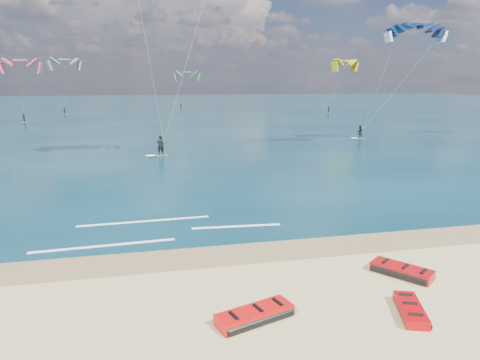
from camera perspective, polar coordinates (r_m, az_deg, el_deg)
The scene contains 10 objects.
ground at distance 54.27m, azimuth -11.25°, elevation 5.25°, with size 320.00×320.00×0.00m, color tan.
wet_sand_strip at distance 18.29m, azimuth -8.80°, elevation -10.33°, with size 320.00×2.40×0.01m, color brown.
sea at distance 118.00m, azimuth -11.91°, elevation 9.39°, with size 320.00×200.00×0.04m, color #082530.
packed_kite_left at distance 13.94m, azimuth 1.97°, elevation -18.18°, with size 2.68×1.18×0.43m, color red, non-canonical shape.
packed_kite_mid at distance 17.79m, azimuth 20.71°, elevation -11.78°, with size 2.43×1.20×0.44m, color #AE0C0D, non-canonical shape.
packed_kite_right at distance 15.23m, azimuth 21.72°, elevation -16.29°, with size 2.10×1.01×0.37m, color #AE070A, non-canonical shape.
kitesurfer_main at distance 39.77m, azimuth -9.81°, elevation 17.45°, with size 8.52×6.10×19.48m.
kitesurfer_far at distance 54.74m, azimuth 19.08°, elevation 12.74°, with size 9.08×6.86×14.51m.
shoreline_foam at distance 21.55m, azimuth -11.19°, elevation -6.62°, with size 11.72×3.63×0.01m.
distant_kites at distance 99.21m, azimuth -20.28°, elevation 11.81°, with size 85.68×34.82×15.92m.
Camera 1 is at (-0.80, -13.78, 7.26)m, focal length 32.00 mm.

